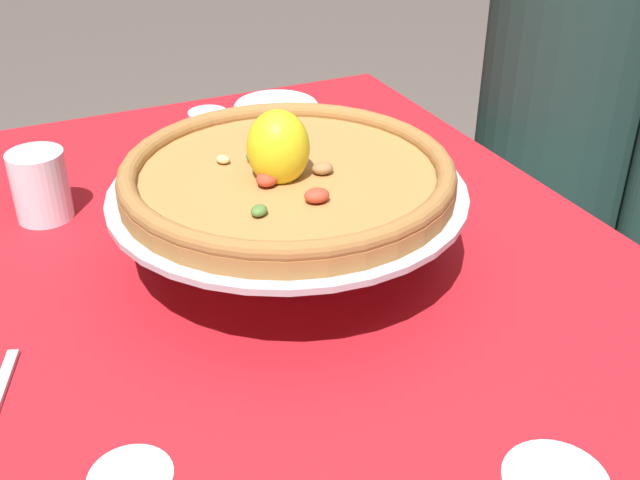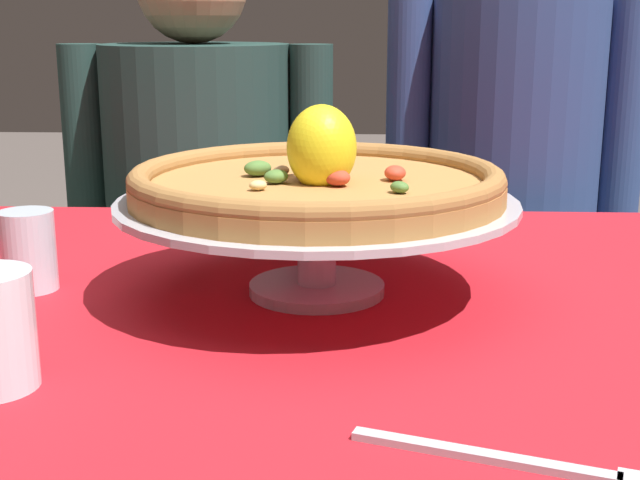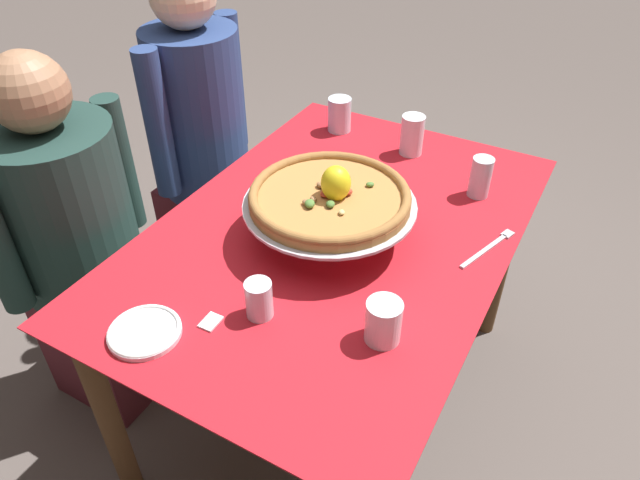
{
  "view_description": "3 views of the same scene",
  "coord_description": "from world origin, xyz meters",
  "views": [
    {
      "loc": [
        0.75,
        -0.32,
        1.26
      ],
      "look_at": [
        0.02,
        0.02,
        0.78
      ],
      "focal_mm": 43.43,
      "sensor_mm": 36.0,
      "label": 1
    },
    {
      "loc": [
        0.01,
        -0.93,
        1.02
      ],
      "look_at": [
        -0.03,
        0.02,
        0.78
      ],
      "focal_mm": 48.85,
      "sensor_mm": 36.0,
      "label": 2
    },
    {
      "loc": [
        -1.1,
        -0.57,
        1.66
      ],
      "look_at": [
        -0.08,
        0.0,
        0.74
      ],
      "focal_mm": 32.74,
      "sensor_mm": 36.0,
      "label": 3
    }
  ],
  "objects": [
    {
      "name": "dinner_fork",
      "position": [
        0.12,
        -0.38,
        0.72
      ],
      "size": [
        0.21,
        0.09,
        0.01
      ],
      "color": "#B7B7C1",
      "rests_on": "dining_table"
    },
    {
      "name": "water_glass_side_right",
      "position": [
        0.48,
        -0.02,
        0.78
      ],
      "size": [
        0.07,
        0.07,
        0.13
      ],
      "color": "white",
      "rests_on": "dining_table"
    },
    {
      "name": "water_glass_front_left",
      "position": [
        -0.29,
        -0.27,
        0.76
      ],
      "size": [
        0.08,
        0.08,
        0.1
      ],
      "color": "white",
      "rests_on": "dining_table"
    },
    {
      "name": "water_glass_back_right",
      "position": [
        0.51,
        0.26,
        0.77
      ],
      "size": [
        0.08,
        0.08,
        0.11
      ],
      "color": "silver",
      "rests_on": "dining_table"
    },
    {
      "name": "dining_table",
      "position": [
        0.0,
        0.0,
        0.62
      ],
      "size": [
        1.31,
        0.89,
        0.72
      ],
      "color": "brown",
      "rests_on": "ground"
    },
    {
      "name": "water_glass_side_left",
      "position": [
        -0.36,
        0.0,
        0.76
      ],
      "size": [
        0.06,
        0.06,
        0.09
      ],
      "color": "silver",
      "rests_on": "dining_table"
    },
    {
      "name": "diner_right",
      "position": [
        0.29,
        0.68,
        0.6
      ],
      "size": [
        0.47,
        0.32,
        1.26
      ],
      "color": "maroon",
      "rests_on": "ground"
    },
    {
      "name": "pizza_stand",
      "position": [
        -0.04,
        -0.0,
        0.81
      ],
      "size": [
        0.44,
        0.44,
        0.11
      ],
      "color": "#B7B7C1",
      "rests_on": "dining_table"
    },
    {
      "name": "diner_left",
      "position": [
        -0.29,
        0.69,
        0.57
      ],
      "size": [
        0.51,
        0.35,
        1.17
      ],
      "color": "maroon",
      "rests_on": "ground"
    },
    {
      "name": "water_glass_front_right",
      "position": [
        0.35,
        -0.28,
        0.77
      ],
      "size": [
        0.06,
        0.06,
        0.12
      ],
      "color": "silver",
      "rests_on": "dining_table"
    },
    {
      "name": "pizza",
      "position": [
        -0.03,
        -0.0,
        0.85
      ],
      "size": [
        0.41,
        0.41,
        0.1
      ],
      "color": "#AD753D",
      "rests_on": "pizza_stand"
    },
    {
      "name": "side_plate",
      "position": [
        -0.53,
        0.18,
        0.73
      ],
      "size": [
        0.16,
        0.16,
        0.02
      ],
      "color": "white",
      "rests_on": "dining_table"
    },
    {
      "name": "ground_plane",
      "position": [
        0.0,
        0.0,
        0.0
      ],
      "size": [
        14.0,
        14.0,
        0.0
      ],
      "primitive_type": "plane",
      "color": "#5B514C"
    },
    {
      "name": "sugar_packet",
      "position": [
        -0.44,
        0.08,
        0.72
      ],
      "size": [
        0.05,
        0.04,
        0.0
      ],
      "primitive_type": "cube",
      "rotation": [
        0.0,
        0.0,
        0.02
      ],
      "color": "white",
      "rests_on": "dining_table"
    }
  ]
}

